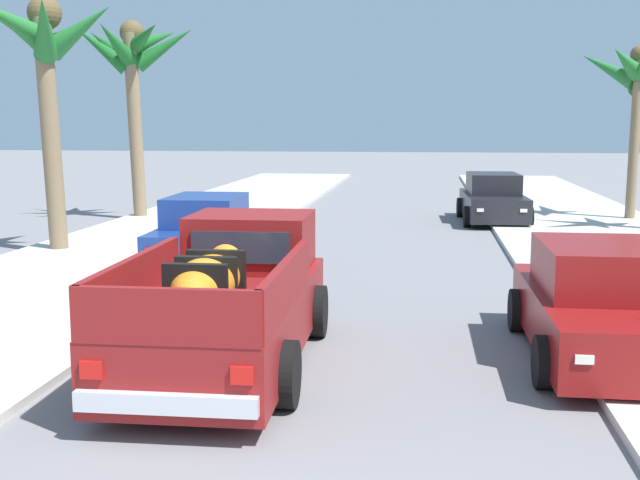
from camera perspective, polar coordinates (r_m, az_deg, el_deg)
sidewalk_left at (r=17.54m, az=-15.94°, el=-1.85°), size 5.28×60.00×0.12m
curb_left at (r=17.09m, az=-12.12°, el=-2.02°), size 0.16×60.00×0.10m
curb_right at (r=16.45m, az=19.36°, el=-2.72°), size 0.16×60.00×0.10m
pickup_truck at (r=10.31m, az=-6.57°, el=-4.47°), size 2.29×5.24×1.80m
car_left_near at (r=17.50m, az=-8.20°, el=0.53°), size 2.13×4.30×1.54m
car_right_near at (r=25.36m, az=12.44°, el=2.88°), size 2.15×4.31×1.54m
car_left_mid at (r=11.09m, az=19.62°, el=-4.53°), size 2.05×4.27×1.54m
palm_tree_right_fore at (r=26.77m, az=22.06°, el=10.97°), size 3.65×3.70×5.55m
palm_tree_right_mid at (r=19.63m, az=-19.35°, el=12.88°), size 3.32×3.77×6.00m
palm_tree_left_back at (r=25.89m, az=-13.46°, el=12.64°), size 3.91×3.33×6.28m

